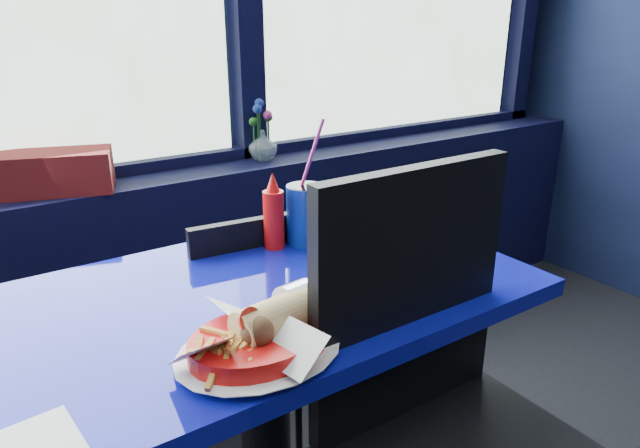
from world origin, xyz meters
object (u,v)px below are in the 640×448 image
at_px(chair_near_front, 453,412).
at_px(soda_cup, 305,213).
at_px(ketchup_bottle, 274,215).
at_px(planter_box, 1,176).
at_px(flower_vase, 263,142).
at_px(food_basket, 262,338).
at_px(chair_near_back, 239,323).
at_px(near_table, 263,359).

distance_m(chair_near_front, soda_cup, 0.63).
distance_m(ketchup_bottle, soda_cup, 0.09).
height_order(planter_box, ketchup_bottle, ketchup_bottle).
bearing_deg(flower_vase, soda_cup, -110.09).
bearing_deg(ketchup_bottle, planter_box, 127.08).
distance_m(chair_near_front, food_basket, 0.40).
distance_m(chair_near_back, planter_box, 0.85).
distance_m(planter_box, ketchup_bottle, 0.89).
height_order(chair_near_back, flower_vase, flower_vase).
distance_m(flower_vase, soda_cup, 0.73).
relative_size(near_table, flower_vase, 5.27).
relative_size(chair_near_back, soda_cup, 2.50).
xyz_separation_m(planter_box, food_basket, (0.27, -1.14, -0.08)).
distance_m(near_table, ketchup_bottle, 0.36).
height_order(chair_near_front, food_basket, chair_near_front).
bearing_deg(ketchup_bottle, near_table, -127.48).
bearing_deg(near_table, soda_cup, 36.80).
bearing_deg(chair_near_front, ketchup_bottle, 93.64).
height_order(near_table, ketchup_bottle, ketchup_bottle).
xyz_separation_m(near_table, chair_near_front, (0.18, -0.42, 0.04)).
bearing_deg(chair_near_back, chair_near_front, 102.68).
bearing_deg(planter_box, soda_cup, -31.17).
relative_size(near_table, soda_cup, 3.63).
bearing_deg(ketchup_bottle, food_basket, -122.28).
xyz_separation_m(chair_near_front, flower_vase, (0.30, 1.28, 0.26)).
height_order(food_basket, soda_cup, soda_cup).
distance_m(planter_box, flower_vase, 0.87).
bearing_deg(ketchup_bottle, chair_near_front, -86.43).
height_order(chair_near_front, planter_box, chair_near_front).
xyz_separation_m(flower_vase, soda_cup, (-0.25, -0.69, -0.04)).
height_order(flower_vase, soda_cup, soda_cup).
distance_m(chair_near_back, food_basket, 0.68).
relative_size(near_table, food_basket, 3.76).
distance_m(flower_vase, food_basket, 1.26).
relative_size(chair_near_back, ketchup_bottle, 4.14).
xyz_separation_m(chair_near_front, planter_box, (-0.57, 1.32, 0.25)).
bearing_deg(chair_near_front, flower_vase, 76.91).
distance_m(chair_near_back, ketchup_bottle, 0.39).
relative_size(chair_near_front, flower_vase, 4.66).
bearing_deg(chair_near_back, flower_vase, -119.76).
bearing_deg(flower_vase, chair_near_front, -103.17).
bearing_deg(soda_cup, planter_box, 130.48).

